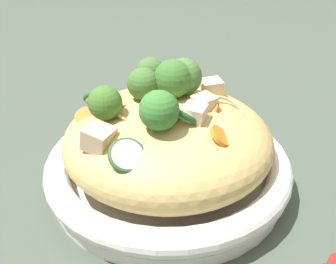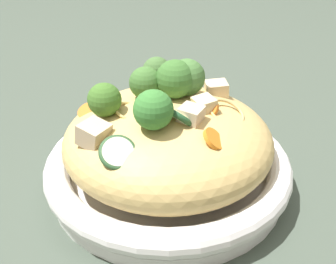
# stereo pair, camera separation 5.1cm
# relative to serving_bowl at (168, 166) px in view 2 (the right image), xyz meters

# --- Properties ---
(ground_plane) EXTENTS (3.00, 3.00, 0.00)m
(ground_plane) POSITION_rel_serving_bowl_xyz_m (0.00, 0.00, -0.03)
(ground_plane) COLOR #414C40
(serving_bowl) EXTENTS (0.34, 0.34, 0.05)m
(serving_bowl) POSITION_rel_serving_bowl_xyz_m (0.00, 0.00, 0.00)
(serving_bowl) COLOR white
(serving_bowl) RESTS_ON ground_plane
(noodle_heap) EXTENTS (0.28, 0.28, 0.11)m
(noodle_heap) POSITION_rel_serving_bowl_xyz_m (0.00, 0.00, 0.05)
(noodle_heap) COLOR tan
(noodle_heap) RESTS_ON serving_bowl
(broccoli_florets) EXTENTS (0.18, 0.14, 0.07)m
(broccoli_florets) POSITION_rel_serving_bowl_xyz_m (-0.01, -0.02, 0.12)
(broccoli_florets) COLOR #94AF71
(broccoli_florets) RESTS_ON serving_bowl
(carrot_coins) EXTENTS (0.09, 0.21, 0.04)m
(carrot_coins) POSITION_rel_serving_bowl_xyz_m (0.02, 0.02, 0.09)
(carrot_coins) COLOR orange
(carrot_coins) RESTS_ON serving_bowl
(zucchini_slices) EXTENTS (0.21, 0.19, 0.06)m
(zucchini_slices) POSITION_rel_serving_bowl_xyz_m (0.02, -0.03, 0.09)
(zucchini_slices) COLOR beige
(zucchini_slices) RESTS_ON serving_bowl
(chicken_chunks) EXTENTS (0.20, 0.14, 0.04)m
(chicken_chunks) POSITION_rel_serving_bowl_xyz_m (0.01, 0.01, 0.09)
(chicken_chunks) COLOR beige
(chicken_chunks) RESTS_ON serving_bowl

